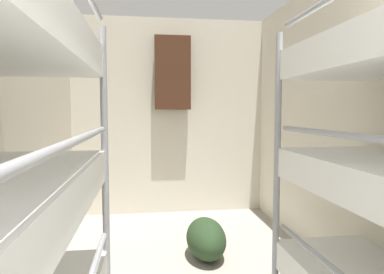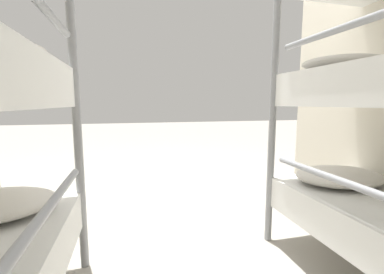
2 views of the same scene
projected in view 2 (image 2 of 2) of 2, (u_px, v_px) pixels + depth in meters
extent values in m
plane|color=gray|center=(170.00, 213.00, 2.12)|extent=(20.00, 20.00, 0.00)
cylinder|color=gray|center=(273.00, 100.00, 1.59)|extent=(0.04, 0.04, 1.84)
ellipsoid|color=silver|center=(339.00, 176.00, 1.52)|extent=(0.52, 0.40, 0.09)
ellipsoid|color=silver|center=(348.00, 64.00, 1.43)|extent=(0.52, 0.40, 0.09)
cylinder|color=gray|center=(76.00, 100.00, 1.32)|extent=(0.04, 0.04, 1.84)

